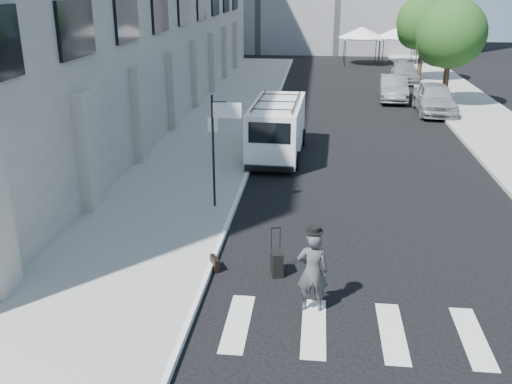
% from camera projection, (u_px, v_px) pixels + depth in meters
% --- Properties ---
extents(ground, '(120.00, 120.00, 0.00)m').
position_uv_depth(ground, '(292.00, 261.00, 14.70)').
color(ground, black).
rests_on(ground, ground).
extents(sidewalk_left, '(4.50, 48.00, 0.15)m').
position_uv_depth(sidewalk_left, '(227.00, 117.00, 30.04)').
color(sidewalk_left, gray).
rests_on(sidewalk_left, ground).
extents(sidewalk_right, '(4.00, 56.00, 0.15)m').
position_uv_depth(sidewalk_right, '(468.00, 107.00, 32.40)').
color(sidewalk_right, gray).
rests_on(sidewalk_right, ground).
extents(sign_pole, '(1.03, 0.07, 3.50)m').
position_uv_depth(sign_pole, '(220.00, 128.00, 17.02)').
color(sign_pole, black).
rests_on(sign_pole, sidewalk_left).
extents(tree_near, '(3.80, 3.83, 6.03)m').
position_uv_depth(tree_near, '(448.00, 36.00, 31.35)').
color(tree_near, black).
rests_on(tree_near, ground).
extents(tree_far, '(3.80, 3.83, 6.03)m').
position_uv_depth(tree_far, '(422.00, 25.00, 39.74)').
color(tree_far, black).
rests_on(tree_far, ground).
extents(tent_left, '(4.00, 4.00, 3.20)m').
position_uv_depth(tent_left, '(362.00, 32.00, 48.79)').
color(tent_left, black).
rests_on(tent_left, ground).
extents(tent_right, '(4.00, 4.00, 3.20)m').
position_uv_depth(tent_right, '(399.00, 32.00, 48.93)').
color(tent_right, black).
rests_on(tent_right, ground).
extents(businessman, '(0.69, 0.46, 1.86)m').
position_uv_depth(businessman, '(313.00, 271.00, 12.20)').
color(businessman, '#3F3E41').
rests_on(businessman, ground).
extents(briefcase, '(0.31, 0.45, 0.34)m').
position_uv_depth(briefcase, '(215.00, 263.00, 14.19)').
color(briefcase, black).
rests_on(briefcase, ground).
extents(suitcase, '(0.36, 0.48, 1.19)m').
position_uv_depth(suitcase, '(277.00, 263.00, 13.89)').
color(suitcase, black).
rests_on(suitcase, ground).
extents(cargo_van, '(2.23, 5.94, 2.22)m').
position_uv_depth(cargo_van, '(277.00, 128.00, 23.34)').
color(cargo_van, white).
rests_on(cargo_van, ground).
extents(parked_car_a, '(2.06, 4.92, 1.66)m').
position_uv_depth(parked_car_a, '(435.00, 98.00, 30.94)').
color(parked_car_a, '#A0A3A8').
rests_on(parked_car_a, ground).
extents(parked_car_b, '(1.84, 4.58, 1.48)m').
position_uv_depth(parked_car_b, '(393.00, 88.00, 34.43)').
color(parked_car_b, '#5B5D63').
rests_on(parked_car_b, ground).
extents(parked_car_c, '(2.24, 4.73, 1.33)m').
position_uv_depth(parked_car_c, '(405.00, 73.00, 40.86)').
color(parked_car_c, gray).
rests_on(parked_car_c, ground).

